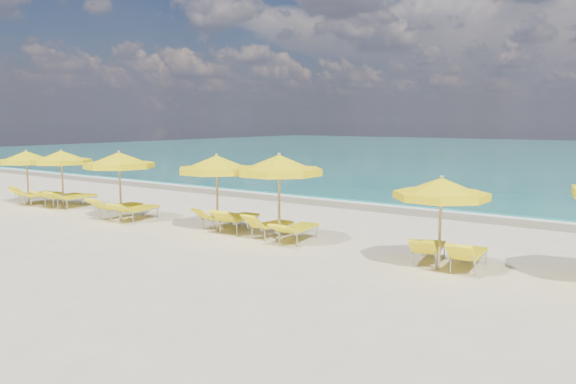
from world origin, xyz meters
The scene contains 23 objects.
ground_plane centered at (0.00, 0.00, 0.00)m, with size 120.00×120.00×0.00m, color beige.
ocean centered at (0.00, 48.00, 0.00)m, with size 120.00×80.00×0.30m, color #136F67.
wet_sand_band centered at (0.00, 7.40, 0.00)m, with size 120.00×2.60×0.01m, color tan.
foam_line centered at (0.00, 8.20, 0.00)m, with size 120.00×1.20×0.03m, color white.
whitecap_near centered at (-6.00, 17.00, 0.00)m, with size 14.00×0.36×0.05m, color white.
umbrella_0 centered at (-11.82, -0.51, 1.94)m, with size 2.48×2.48×2.27m.
umbrella_1 centered at (-9.99, -0.09, 1.99)m, with size 2.65×2.65×2.33m.
umbrella_2 centered at (-5.73, -0.58, 2.08)m, with size 2.77×2.77×2.44m.
umbrella_3 centered at (-1.57, -0.13, 2.10)m, with size 3.14×3.14×2.46m.
umbrella_4 centered at (0.83, -0.10, 2.19)m, with size 3.31×3.31×2.57m.
umbrella_5 centered at (5.77, -0.49, 1.90)m, with size 2.82×2.82×2.23m.
lounger_0_left centered at (-12.17, -0.02, 0.22)m, with size 0.66×1.77×0.80m.
lounger_0_right centered at (-11.42, -0.15, 0.23)m, with size 0.88×2.04×0.71m.
lounger_1_left centered at (-10.37, 0.11, 0.23)m, with size 0.69×2.02×0.74m.
lounger_1_right centered at (-9.56, 0.19, 0.24)m, with size 0.72×2.09×0.79m.
lounger_2_left centered at (-6.14, -0.34, 0.24)m, with size 0.70×2.03×0.84m.
lounger_2_right centered at (-5.17, -0.29, 0.24)m, with size 0.97×2.10×0.77m.
lounger_3_left centered at (-1.93, 0.42, 0.21)m, with size 0.82×1.77×0.75m.
lounger_3_right centered at (-1.11, 0.34, 0.24)m, with size 1.00×2.11×0.84m.
lounger_4_left centered at (0.28, 0.22, 0.22)m, with size 0.75×1.78×0.81m.
lounger_4_right centered at (1.33, 0.12, 0.23)m, with size 0.84×2.02×0.71m.
lounger_5_left centered at (5.32, 0.04, 0.22)m, with size 0.94×1.90×0.80m.
lounger_5_right centered at (6.33, -0.05, 0.22)m, with size 0.76×1.85×0.82m.
Camera 1 is at (10.36, -12.98, 3.51)m, focal length 35.00 mm.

